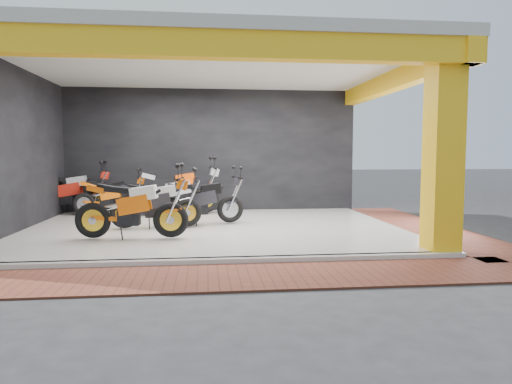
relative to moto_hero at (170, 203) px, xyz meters
The scene contains 17 objects.
ground 1.32m from the moto_hero, 39.79° to the right, with size 80.00×80.00×0.00m, color #2D2D30.
showroom_floor 1.71m from the moto_hero, 58.02° to the left, with size 8.00×6.00×0.10m, color white.
showroom_ceiling 3.22m from the moto_hero, 58.02° to the left, with size 8.40×6.40×0.20m, color beige.
back_wall 4.59m from the moto_hero, 79.46° to the left, with size 8.20×0.20×3.50m, color black.
left_wall 3.66m from the moto_hero, 158.13° to the left, with size 0.20×6.20×3.50m, color black.
corner_column 4.89m from the moto_hero, 17.42° to the right, with size 0.50×0.50×3.50m, color yellow.
header_beam_front 3.14m from the moto_hero, 64.00° to the right, with size 8.40×0.30×0.40m, color yellow.
header_beam_right 5.60m from the moto_hero, 15.27° to the left, with size 0.30×6.40×0.40m, color yellow.
floor_kerb 2.03m from the moto_hero, 64.26° to the right, with size 8.00×0.20×0.10m, color white.
paver_front 2.73m from the moto_hero, 71.70° to the right, with size 9.00×1.40×0.03m, color brown.
paver_right 5.82m from the moto_hero, 13.17° to the left, with size 1.40×7.00×0.03m, color brown.
moto_hero is the anchor object (origin of this frame).
moto_row_a 1.32m from the moto_hero, 78.67° to the left, with size 2.04×0.75×1.24m, color black, non-canonical shape.
moto_row_b 2.13m from the moto_hero, 55.33° to the left, with size 2.07×0.77×1.27m, color black, non-canonical shape.
moto_row_c 3.59m from the moto_hero, 79.56° to the left, with size 2.41×0.89×1.47m, color #A6A8AD, non-canonical shape.
moto_row_d 3.78m from the moto_hero, 109.01° to the left, with size 1.93×0.71×1.18m, color orange, non-canonical shape.
moto_row_e 4.50m from the moto_hero, 119.88° to the left, with size 2.24×0.83×1.37m, color red, non-canonical shape.
Camera 1 is at (-0.15, -7.93, 1.69)m, focal length 32.00 mm.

